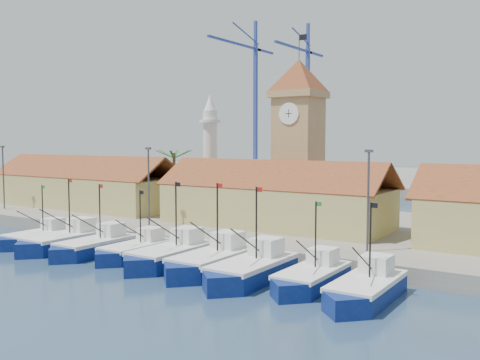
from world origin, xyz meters
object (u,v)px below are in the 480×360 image
Objects in this scene: boat_4 at (170,257)px; clock_tower at (298,135)px; boat_0 at (37,238)px; minaret at (210,151)px.

boat_4 is 0.46× the size of clock_tower.
minaret is at bearing 79.72° from boat_0.
minaret reaches higher than boat_4.
boat_0 is at bearing -129.90° from clock_tower.
minaret reaches higher than boat_0.
boat_0 is 18.32m from boat_4.
clock_tower reaches higher than boat_4.
boat_4 reaches higher than boat_0.
minaret is (-15.00, 2.00, -2.23)m from clock_tower.
minaret is (-13.70, 24.90, 8.90)m from boat_4.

